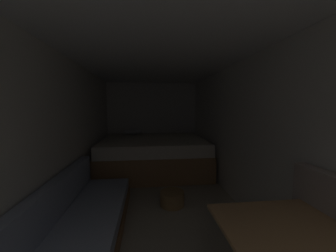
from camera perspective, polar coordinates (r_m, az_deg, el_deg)
ground_plane at (r=2.95m, az=-2.82°, el=-23.73°), size 7.42×7.42×0.00m
wall_back at (r=5.33m, az=-4.68°, el=1.29°), size 2.49×0.05×2.11m
wall_left at (r=2.81m, az=-28.63°, el=-3.09°), size 0.05×5.42×2.11m
wall_right at (r=2.94m, az=21.57°, el=-2.45°), size 0.05×5.42×2.11m
ceiling_slab at (r=2.67m, az=-3.04°, el=20.52°), size 2.49×5.42×0.05m
bed at (r=4.46m, az=-4.28°, el=-8.43°), size 2.27×1.84×0.89m
sofa_left at (r=2.20m, az=-27.57°, el=-29.29°), size 0.74×2.88×0.68m
dinette_table at (r=1.58m, az=30.71°, el=-26.86°), size 0.77×0.64×0.71m
wicker_basket at (r=3.05m, az=1.22°, el=-20.55°), size 0.36×0.36×0.20m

